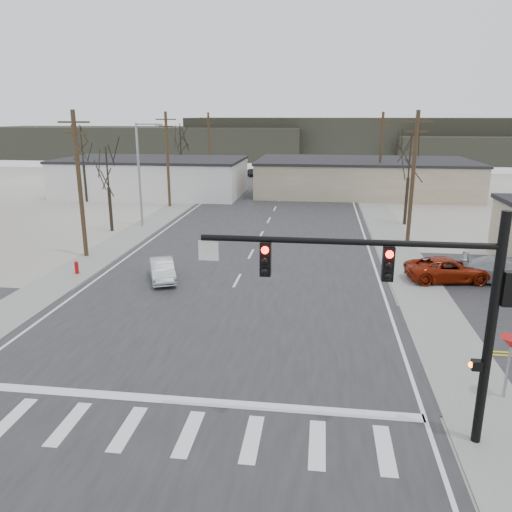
{
  "coord_description": "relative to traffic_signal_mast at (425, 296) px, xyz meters",
  "views": [
    {
      "loc": [
        4.85,
        -20.11,
        9.67
      ],
      "look_at": [
        1.6,
        4.57,
        2.6
      ],
      "focal_mm": 35.0,
      "sensor_mm": 36.0,
      "label": 1
    }
  ],
  "objects": [
    {
      "name": "ground",
      "position": [
        -7.89,
        6.2,
        -4.67
      ],
      "size": [
        140.0,
        140.0,
        0.0
      ],
      "primitive_type": "plane",
      "color": "silver",
      "rests_on": "ground"
    },
    {
      "name": "main_road",
      "position": [
        -7.89,
        21.2,
        -4.65
      ],
      "size": [
        18.0,
        110.0,
        0.05
      ],
      "primitive_type": "cube",
      "color": "#232325",
      "rests_on": "ground"
    },
    {
      "name": "cross_road",
      "position": [
        -7.89,
        6.2,
        -4.65
      ],
      "size": [
        90.0,
        10.0,
        0.04
      ],
      "primitive_type": "cube",
      "color": "#232325",
      "rests_on": "ground"
    },
    {
      "name": "sidewalk_left",
      "position": [
        -18.49,
        26.2,
        -4.64
      ],
      "size": [
        3.0,
        90.0,
        0.06
      ],
      "primitive_type": "cube",
      "color": "gray",
      "rests_on": "ground"
    },
    {
      "name": "sidewalk_right",
      "position": [
        2.71,
        26.2,
        -4.64
      ],
      "size": [
        3.0,
        90.0,
        0.06
      ],
      "primitive_type": "cube",
      "color": "gray",
      "rests_on": "ground"
    },
    {
      "name": "traffic_signal_mast",
      "position": [
        0.0,
        0.0,
        0.0
      ],
      "size": [
        8.95,
        0.43,
        7.2
      ],
      "color": "black",
      "rests_on": "ground"
    },
    {
      "name": "fire_hydrant",
      "position": [
        -18.09,
        14.2,
        -4.22
      ],
      "size": [
        0.24,
        0.24,
        0.87
      ],
      "color": "#A50C0C",
      "rests_on": "ground"
    },
    {
      "name": "yield_sign",
      "position": [
        3.61,
        2.7,
        -2.61
      ],
      "size": [
        0.8,
        0.8,
        2.35
      ],
      "color": "gray",
      "rests_on": "ground"
    },
    {
      "name": "building_left_far",
      "position": [
        -23.89,
        46.2,
        -2.42
      ],
      "size": [
        22.3,
        12.3,
        4.5
      ],
      "color": "silver",
      "rests_on": "ground"
    },
    {
      "name": "building_right_far",
      "position": [
        2.11,
        50.2,
        -2.52
      ],
      "size": [
        26.3,
        14.3,
        4.3
      ],
      "color": "#B3AB89",
      "rests_on": "ground"
    },
    {
      "name": "upole_left_b",
      "position": [
        -19.39,
        18.2,
        0.55
      ],
      "size": [
        2.2,
        0.3,
        10.0
      ],
      "color": "#44321F",
      "rests_on": "ground"
    },
    {
      "name": "upole_left_c",
      "position": [
        -19.39,
        38.2,
        0.55
      ],
      "size": [
        2.2,
        0.3,
        10.0
      ],
      "color": "#44321F",
      "rests_on": "ground"
    },
    {
      "name": "upole_left_d",
      "position": [
        -19.39,
        58.2,
        0.55
      ],
      "size": [
        2.2,
        0.3,
        10.0
      ],
      "color": "#44321F",
      "rests_on": "ground"
    },
    {
      "name": "upole_right_a",
      "position": [
        3.61,
        24.2,
        0.55
      ],
      "size": [
        2.2,
        0.3,
        10.0
      ],
      "color": "#44321F",
      "rests_on": "ground"
    },
    {
      "name": "upole_right_b",
      "position": [
        3.61,
        46.2,
        0.55
      ],
      "size": [
        2.2,
        0.3,
        10.0
      ],
      "color": "#44321F",
      "rests_on": "ground"
    },
    {
      "name": "streetlight_main",
      "position": [
        -18.69,
        28.2,
        0.41
      ],
      "size": [
        2.4,
        0.25,
        9.0
      ],
      "color": "gray",
      "rests_on": "ground"
    },
    {
      "name": "tree_left_near",
      "position": [
        -20.89,
        26.2,
        0.55
      ],
      "size": [
        3.3,
        3.3,
        7.35
      ],
      "color": "black",
      "rests_on": "ground"
    },
    {
      "name": "tree_right_mid",
      "position": [
        4.61,
        32.2,
        1.26
      ],
      "size": [
        3.74,
        3.74,
        8.33
      ],
      "color": "black",
      "rests_on": "ground"
    },
    {
      "name": "tree_left_far",
      "position": [
        -21.89,
        52.2,
        1.61
      ],
      "size": [
        3.96,
        3.96,
        8.82
      ],
      "color": "black",
      "rests_on": "ground"
    },
    {
      "name": "tree_right_far",
      "position": [
        7.11,
        58.2,
        0.91
      ],
      "size": [
        3.52,
        3.52,
        7.84
      ],
      "color": "black",
      "rests_on": "ground"
    },
    {
      "name": "tree_left_mid",
      "position": [
        -29.89,
        40.2,
        1.61
      ],
      "size": [
        3.96,
        3.96,
        8.82
      ],
      "color": "black",
      "rests_on": "ground"
    },
    {
      "name": "hill_left",
      "position": [
        -42.89,
        98.2,
        -1.17
      ],
      "size": [
        70.0,
        18.0,
        7.0
      ],
      "primitive_type": "cube",
      "color": "#333026",
      "rests_on": "ground"
    },
    {
      "name": "hill_center",
      "position": [
        7.11,
        102.2,
        -0.17
      ],
      "size": [
        80.0,
        18.0,
        9.0
      ],
      "primitive_type": "cube",
      "color": "#333026",
      "rests_on": "ground"
    },
    {
      "name": "sedan_crossing",
      "position": [
        -12.38,
        13.72,
        -3.99
      ],
      "size": [
        2.71,
        4.08,
        1.27
      ],
      "primitive_type": "imported",
      "rotation": [
        0.0,
        0.0,
        0.39
      ],
      "color": "#9AA0A4",
      "rests_on": "main_road"
    },
    {
      "name": "car_far_a",
      "position": [
        -6.22,
        49.4,
        -3.81
      ],
      "size": [
        3.42,
        5.97,
        1.63
      ],
      "primitive_type": "imported",
      "rotation": [
        0.0,
        0.0,
        2.93
      ],
      "color": "black",
      "rests_on": "main_road"
    },
    {
      "name": "car_far_b",
      "position": [
        -14.3,
        66.88,
        -4.02
      ],
      "size": [
        2.51,
        3.85,
        1.22
      ],
      "primitive_type": "imported",
      "rotation": [
        0.0,
        0.0,
        0.33
      ],
      "color": "black",
      "rests_on": "main_road"
    },
    {
      "name": "car_parked_red",
      "position": [
        4.69,
        15.85,
        -3.94
      ],
      "size": [
        5.35,
        3.07,
        1.4
      ],
      "primitive_type": "imported",
      "rotation": [
        0.0,
        0.0,
        1.72
      ],
      "color": "maroon",
      "rests_on": "parking_lot"
    },
    {
      "name": "car_parked_silver",
      "position": [
        8.04,
        15.71,
        -3.87
      ],
      "size": [
        5.68,
        3.65,
        1.53
      ],
      "primitive_type": "imported",
      "rotation": [
        0.0,
        0.0,
        1.26
      ],
      "color": "gray",
      "rests_on": "parking_lot"
    }
  ]
}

